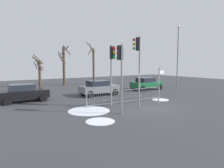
% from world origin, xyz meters
% --- Properties ---
extents(ground_plane, '(60.00, 60.00, 0.00)m').
position_xyz_m(ground_plane, '(0.00, 0.00, 0.00)').
color(ground_plane, '#38383D').
extents(traffic_light_mid_left, '(0.47, 0.46, 5.08)m').
position_xyz_m(traffic_light_mid_left, '(-0.58, 0.52, 3.70)').
color(traffic_light_mid_left, slate).
rests_on(traffic_light_mid_left, ground).
extents(traffic_light_rear_right, '(0.33, 0.57, 4.51)m').
position_xyz_m(traffic_light_rear_right, '(-1.84, 1.84, 3.30)').
color(traffic_light_rear_right, slate).
rests_on(traffic_light_rear_right, ground).
extents(traffic_light_mid_right, '(0.33, 0.57, 4.40)m').
position_xyz_m(traffic_light_mid_right, '(-2.54, -0.14, 3.22)').
color(traffic_light_mid_right, slate).
rests_on(traffic_light_mid_right, ground).
extents(direction_sign_post, '(0.77, 0.23, 2.86)m').
position_xyz_m(direction_sign_post, '(1.60, 0.48, 1.61)').
color(direction_sign_post, slate).
rests_on(direction_sign_post, ground).
extents(pedestrian_guard_railing, '(7.30, 0.19, 1.07)m').
position_xyz_m(pedestrian_guard_railing, '(-0.00, 2.46, 0.55)').
color(pedestrian_guard_railing, slate).
rests_on(pedestrian_guard_railing, ground).
extents(car_grey_trailing, '(3.83, 1.99, 1.47)m').
position_xyz_m(car_grey_trailing, '(-0.08, 6.95, 0.77)').
color(car_grey_trailing, slate).
rests_on(car_grey_trailing, ground).
extents(car_green_near, '(3.83, 1.98, 1.47)m').
position_xyz_m(car_green_near, '(6.72, 7.44, 0.77)').
color(car_green_near, '#195933').
rests_on(car_green_near, ground).
extents(car_black_mid, '(3.83, 1.98, 1.47)m').
position_xyz_m(car_black_mid, '(-6.96, 7.47, 0.77)').
color(car_black_mid, black).
rests_on(car_black_mid, ground).
extents(street_lamp, '(0.36, 0.36, 7.88)m').
position_xyz_m(street_lamp, '(11.24, 6.66, 4.73)').
color(street_lamp, slate).
rests_on(street_lamp, ground).
extents(bare_tree_left, '(1.41, 1.43, 4.30)m').
position_xyz_m(bare_tree_left, '(-3.27, 17.05, 2.06)').
color(bare_tree_left, '#473828').
rests_on(bare_tree_left, ground).
extents(bare_tree_centre, '(1.70, 1.76, 5.67)m').
position_xyz_m(bare_tree_centre, '(0.25, 17.52, 2.95)').
color(bare_tree_centre, '#473828').
rests_on(bare_tree_centre, ground).
extents(bare_tree_right, '(1.30, 1.89, 6.15)m').
position_xyz_m(bare_tree_right, '(3.94, 15.61, 2.90)').
color(bare_tree_right, '#473828').
rests_on(bare_tree_right, ground).
extents(snow_patch_kerb, '(1.62, 1.62, 0.01)m').
position_xyz_m(snow_patch_kerb, '(-4.51, -1.01, 0.01)').
color(snow_patch_kerb, white).
rests_on(snow_patch_kerb, ground).
extents(snow_patch_island, '(1.44, 1.44, 0.01)m').
position_xyz_m(snow_patch_island, '(3.20, 1.81, 0.01)').
color(snow_patch_island, white).
rests_on(snow_patch_island, ground).
extents(snow_patch_verge, '(2.82, 2.82, 0.01)m').
position_xyz_m(snow_patch_verge, '(-3.90, 1.57, 0.01)').
color(snow_patch_verge, silver).
rests_on(snow_patch_verge, ground).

